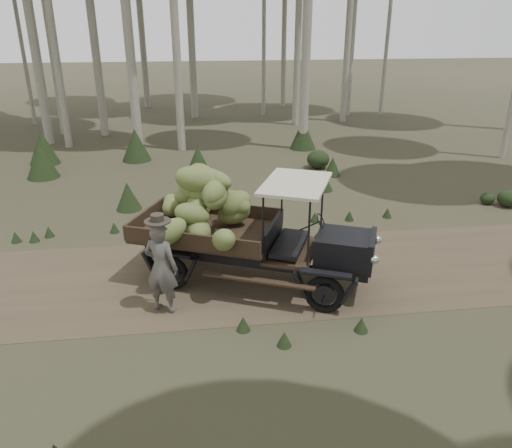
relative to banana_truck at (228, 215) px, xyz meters
The scene contains 5 objects.
ground 1.52m from the banana_truck, ahead, with size 120.00×120.00×0.00m, color #473D2B.
dirt_track 1.52m from the banana_truck, ahead, with size 70.00×4.00×0.01m, color brown.
banana_truck is the anchor object (origin of this frame).
farmer 1.91m from the banana_truck, 139.81° to the right, with size 0.82×0.72×2.06m.
undergrowth 1.89m from the banana_truck, 114.15° to the right, with size 21.10×24.96×1.37m.
Camera 1 is at (-0.93, -9.96, 5.45)m, focal length 35.00 mm.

